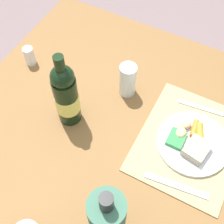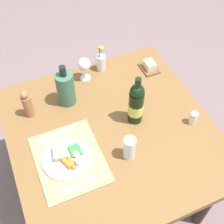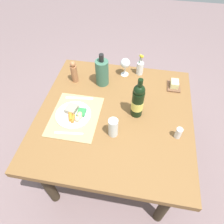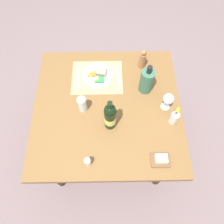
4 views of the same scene
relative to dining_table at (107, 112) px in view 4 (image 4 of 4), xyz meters
The scene contains 14 objects.
ground_plane 0.61m from the dining_table, ahead, with size 8.00×8.00×0.00m, color slate.
dining_table is the anchor object (origin of this frame).
placemat 0.30m from the dining_table, 73.68° to the right, with size 0.41×0.33×0.01m, color tan.
dinner_plate 0.31m from the dining_table, 74.92° to the right, with size 0.25×0.25×0.05m.
fork 0.32m from the dining_table, 107.32° to the right, with size 0.02×0.21×0.01m, color silver.
knife 0.37m from the dining_table, 49.03° to the right, with size 0.01×0.19×0.01m, color silver.
wine_bottle 0.27m from the dining_table, 98.44° to the left, with size 0.08×0.08×0.32m.
water_tumbler 0.24m from the dining_table, ahead, with size 0.06×0.06×0.14m.
cooler_bottle 0.39m from the dining_table, 152.86° to the right, with size 0.10×0.10×0.27m.
salt_shaker 0.47m from the dining_table, 73.65° to the left, with size 0.04×0.04×0.08m, color white.
wine_glass 0.49m from the dining_table, behind, with size 0.08×0.08×0.16m.
flower_vase 0.52m from the dining_table, 164.57° to the left, with size 0.06×0.06×0.19m.
pepper_mill 0.51m from the dining_table, 127.22° to the right, with size 0.05×0.05×0.19m.
butter_dish 0.56m from the dining_table, 130.24° to the left, with size 0.13×0.10×0.06m.
Camera 4 is at (-0.02, 0.79, 2.13)m, focal length 34.38 mm.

